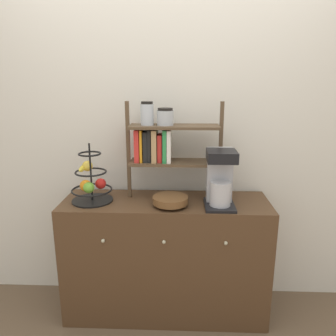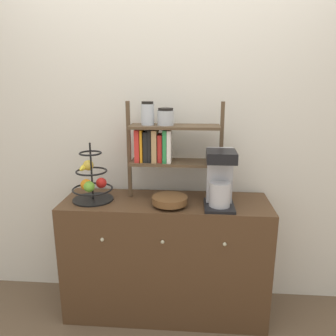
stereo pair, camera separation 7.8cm
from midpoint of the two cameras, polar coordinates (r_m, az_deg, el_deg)
ground_plane at (r=2.46m, az=0.15°, el=-26.43°), size 12.00×12.00×0.00m
wall_back at (r=2.35m, az=1.07°, el=7.00°), size 7.00×0.05×2.60m
sideboard at (r=2.39m, az=0.57°, el=-15.26°), size 1.39×0.46×0.84m
coffee_maker at (r=2.10m, az=10.07°, el=-1.77°), size 0.19×0.24×0.37m
fruit_stand at (r=2.23m, az=-12.21°, el=-2.41°), size 0.27×0.27×0.39m
wooden_bowl at (r=2.11m, az=1.37°, el=-5.67°), size 0.23×0.23×0.06m
shelf_hutch at (r=2.18m, az=0.02°, el=4.82°), size 0.64×0.20×0.65m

